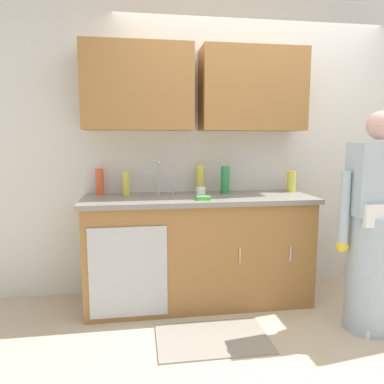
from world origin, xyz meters
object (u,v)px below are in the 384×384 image
Objects in this scene: sink at (164,199)px; bottle_water_tall at (126,183)px; bottle_soap at (200,179)px; bottle_dish_liquid at (225,180)px; bottle_cleaner_spray at (291,181)px; cup_by_sink at (201,192)px; sponge at (203,198)px; person_at_sink at (373,240)px; bottle_water_short at (100,182)px.

bottle_water_tall is at bearing 153.90° from sink.
bottle_soap is 0.67m from bottle_water_tall.
bottle_dish_liquid reaches higher than bottle_cleaner_spray.
sink is 0.38m from bottle_water_tall.
cup_by_sink reaches higher than sponge.
bottle_cleaner_spray is at bearing 13.28° from cup_by_sink.
cup_by_sink is (-0.26, -0.20, -0.08)m from bottle_dish_liquid.
bottle_soap is at bearing 3.48° from bottle_water_tall.
sponge is (-0.04, -0.40, -0.11)m from bottle_soap.
person_at_sink is 18.88× the size of cup_by_sink.
bottle_water_tall is at bearing 179.56° from bottle_cleaner_spray.
cup_by_sink is (0.63, -0.22, -0.06)m from bottle_water_tall.
bottle_water_short is (-2.03, 0.90, 0.36)m from person_at_sink.
bottle_soap is 3.01× the size of cup_by_sink.
bottle_cleaner_spray reaches higher than sponge.
bottle_cleaner_spray is (0.64, 0.01, -0.03)m from bottle_dish_liquid.
bottle_cleaner_spray is 0.74× the size of bottle_soap.
bottle_soap is 0.28m from cup_by_sink.
bottle_cleaner_spray is at bearing -3.50° from bottle_soap.
bottle_water_tall is (-0.88, 0.02, -0.02)m from bottle_dish_liquid.
person_at_sink is 1.36m from cup_by_sink.
bottle_soap reaches higher than bottle_water_short.
person_at_sink is 6.63× the size of bottle_dish_liquid.
bottle_water_tall is at bearing -15.18° from bottle_water_short.
bottle_cleaner_spray is 0.96m from sponge.
bottle_water_tall is at bearing 155.02° from person_at_sink.
bottle_water_short is (-0.55, 0.22, 0.13)m from sink.
person_at_sink is at bearing -22.37° from sponge.
sink is at bearing -21.79° from bottle_water_short.
bottle_water_tall reaches higher than cup_by_sink.
bottle_soap is 0.41m from sponge.
sink is at bearing 146.89° from sponge.
bottle_soap is at bearing 176.50° from bottle_cleaner_spray.
cup_by_sink is at bearing -18.41° from bottle_water_short.
bottle_water_tall is 2.43× the size of cup_by_sink.
sink reaches higher than cup_by_sink.
bottle_water_short is (-0.89, 0.02, -0.01)m from bottle_soap.
cup_by_sink is at bearing -166.72° from bottle_cleaner_spray.
bottle_water_tall is at bearing 150.38° from sponge.
bottle_dish_liquid reaches higher than bottle_water_tall.
sponge is at bearing -29.62° from bottle_water_tall.
bottle_water_tall is at bearing 160.46° from cup_by_sink.
bottle_soap is 0.89m from bottle_water_short.
person_at_sink is 1.30m from sponge.
bottle_dish_liquid is at bearing 38.22° from cup_by_sink.
sponge is at bearing -96.08° from bottle_soap.
person_at_sink is at bearing -37.78° from bottle_soap.
cup_by_sink is at bearing -19.54° from bottle_water_tall.
bottle_cleaner_spray is at bearing 0.74° from bottle_dish_liquid.
sink is 1.94× the size of bottle_soap.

